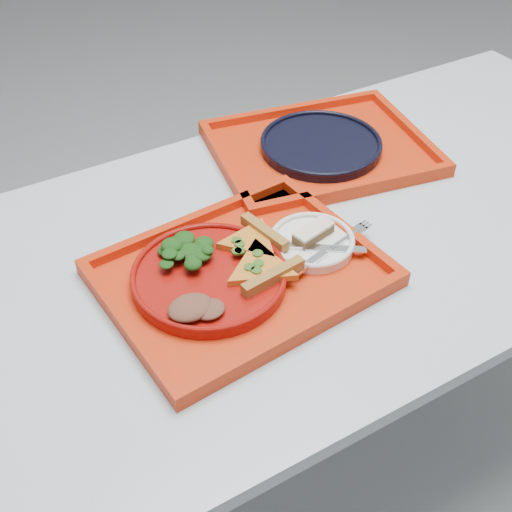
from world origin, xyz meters
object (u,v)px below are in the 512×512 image
object	(u,v)px
tray_far	(320,151)
dinner_plate	(209,278)
navy_plate	(321,146)
tray_main	(241,277)
dessert_bar	(313,233)

from	to	relation	value
tray_far	dinner_plate	xyz separation A→B (m)	(-0.40, -0.25, 0.02)
dinner_plate	navy_plate	size ratio (longest dim) A/B	1.00
dinner_plate	navy_plate	xyz separation A→B (m)	(0.40, 0.25, -0.00)
tray_main	dinner_plate	world-z (taller)	dinner_plate
dessert_bar	navy_plate	bearing A→B (deg)	40.22
tray_main	dinner_plate	bearing A→B (deg)	164.99
tray_main	dessert_bar	world-z (taller)	dessert_bar
tray_main	dinner_plate	xyz separation A→B (m)	(-0.05, 0.01, 0.02)
navy_plate	dessert_bar	size ratio (longest dim) A/B	3.14
tray_main	tray_far	distance (m)	0.43
dinner_plate	dessert_bar	bearing A→B (deg)	-1.03
tray_far	dessert_bar	size ratio (longest dim) A/B	5.43
tray_main	navy_plate	distance (m)	0.43
tray_far	navy_plate	xyz separation A→B (m)	(0.00, 0.00, 0.01)
navy_plate	tray_main	bearing A→B (deg)	-142.77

